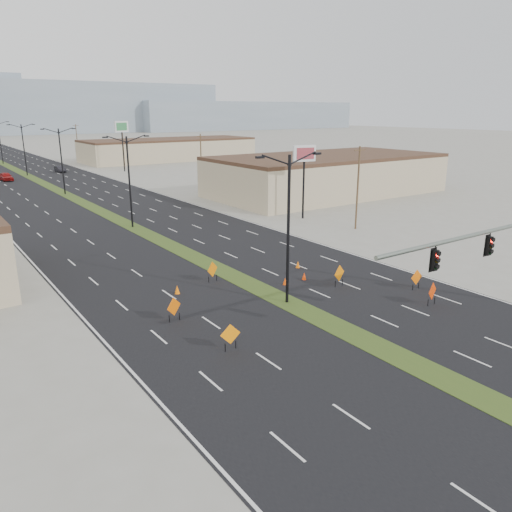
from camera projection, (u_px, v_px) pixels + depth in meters
ground at (437, 376)px, 24.77m from camera, size 600.00×600.00×0.00m
road_surface at (23, 174)px, 103.40m from camera, size 25.00×400.00×0.02m
median_strip at (23, 174)px, 103.40m from camera, size 2.00×400.00×0.04m
building_se_near at (327, 176)px, 78.08m from camera, size 36.00×18.00×5.50m
building_se_far at (169, 150)px, 131.46m from camera, size 44.00×16.00×5.00m
mesa_center at (23, 108)px, 278.71m from camera, size 220.00×50.00×28.00m
mesa_east at (242, 115)px, 349.26m from camera, size 160.00×50.00×18.00m
signal_mast at (505, 248)px, 29.70m from camera, size 16.30×0.60×8.00m
streetlight_0 at (288, 225)px, 32.68m from camera, size 5.15×0.24×10.02m
streetlight_1 at (129, 179)px, 54.70m from camera, size 5.15×0.24×10.02m
streetlight_2 at (61, 159)px, 76.71m from camera, size 5.15×0.24×10.02m
streetlight_3 at (24, 148)px, 98.73m from camera, size 5.15×0.24×10.02m
streetlight_4 at (0, 141)px, 120.74m from camera, size 5.15×0.24×10.02m
utility_pole_0 at (358, 187)px, 54.11m from camera, size 1.60×0.20×9.00m
utility_pole_1 at (201, 161)px, 81.63m from camera, size 1.60×0.20×9.00m
utility_pole_2 at (123, 148)px, 109.15m from camera, size 1.60×0.20×9.00m
utility_pole_3 at (77, 140)px, 136.67m from camera, size 1.60×0.20×9.00m
car_left at (6, 177)px, 92.85m from camera, size 2.16×4.63×1.53m
car_mid at (60, 169)px, 105.64m from camera, size 1.61×4.11×1.33m
construction_sign_0 at (230, 335)px, 27.16m from camera, size 1.15×0.27×1.56m
construction_sign_1 at (174, 307)px, 30.91m from camera, size 1.12×0.49×1.59m
construction_sign_2 at (212, 270)px, 38.07m from camera, size 1.13×0.53×1.62m
construction_sign_3 at (339, 274)px, 37.05m from camera, size 1.23×0.33×1.67m
construction_sign_4 at (432, 292)px, 33.47m from camera, size 1.18×0.36×1.62m
construction_sign_5 at (416, 278)px, 36.46m from camera, size 1.14×0.08×1.52m
cone_0 at (285, 281)px, 37.61m from camera, size 0.40×0.40×0.55m
cone_1 at (304, 276)px, 38.74m from camera, size 0.40×0.40×0.58m
cone_2 at (298, 265)px, 41.62m from camera, size 0.46×0.46×0.59m
cone_3 at (177, 290)px, 35.75m from camera, size 0.49×0.49×0.63m
pole_sign_east_near at (304, 159)px, 58.85m from camera, size 2.86×0.97×8.74m
pole_sign_east_far at (122, 130)px, 104.98m from camera, size 3.35×1.44×10.48m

